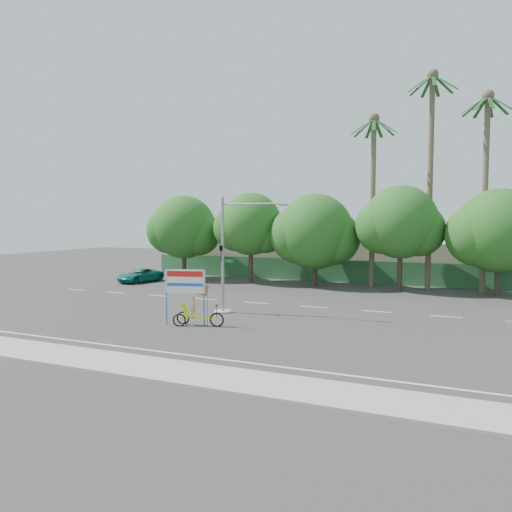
% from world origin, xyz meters
% --- Properties ---
extents(ground, '(120.00, 120.00, 0.00)m').
position_xyz_m(ground, '(0.00, 0.00, 0.00)').
color(ground, '#33302D').
rests_on(ground, ground).
extents(sidewalk_near, '(50.00, 2.40, 0.12)m').
position_xyz_m(sidewalk_near, '(0.00, -7.50, 0.06)').
color(sidewalk_near, gray).
rests_on(sidewalk_near, ground).
extents(fence, '(38.00, 0.08, 2.00)m').
position_xyz_m(fence, '(0.00, 21.50, 1.00)').
color(fence, '#336B3D').
rests_on(fence, ground).
extents(building_left, '(12.00, 8.00, 4.00)m').
position_xyz_m(building_left, '(-10.00, 26.00, 2.00)').
color(building_left, '#B4AA8F').
rests_on(building_left, ground).
extents(building_right, '(14.00, 8.00, 3.60)m').
position_xyz_m(building_right, '(8.00, 26.00, 1.80)').
color(building_right, '#B4AA8F').
rests_on(building_right, ground).
extents(tree_far_left, '(7.14, 6.00, 7.96)m').
position_xyz_m(tree_far_left, '(-14.05, 18.00, 4.76)').
color(tree_far_left, '#473828').
rests_on(tree_far_left, ground).
extents(tree_left, '(6.66, 5.60, 8.07)m').
position_xyz_m(tree_left, '(-7.05, 18.00, 5.06)').
color(tree_left, '#473828').
rests_on(tree_left, ground).
extents(tree_center, '(7.62, 6.40, 7.85)m').
position_xyz_m(tree_center, '(-1.05, 18.00, 4.47)').
color(tree_center, '#473828').
rests_on(tree_center, ground).
extents(tree_right, '(6.90, 5.80, 8.36)m').
position_xyz_m(tree_right, '(5.95, 18.00, 5.24)').
color(tree_right, '#473828').
rests_on(tree_right, ground).
extents(tree_far_right, '(7.38, 6.20, 7.94)m').
position_xyz_m(tree_far_right, '(12.95, 18.00, 4.64)').
color(tree_far_right, '#473828').
rests_on(tree_far_right, ground).
extents(palm_tall, '(3.73, 3.79, 17.45)m').
position_xyz_m(palm_tall, '(8.00, 19.50, 10.46)').
color(palm_tall, '#70604C').
rests_on(palm_tall, ground).
extents(palm_mid, '(3.73, 3.79, 15.45)m').
position_xyz_m(palm_mid, '(12.00, 19.50, 9.40)').
color(palm_mid, '#70604C').
rests_on(palm_mid, ground).
extents(palm_short, '(3.73, 3.79, 14.45)m').
position_xyz_m(palm_short, '(3.50, 19.50, 8.86)').
color(palm_short, '#70604C').
rests_on(palm_short, ground).
extents(traffic_signal, '(4.72, 1.10, 7.00)m').
position_xyz_m(traffic_signal, '(-2.20, 3.98, 2.92)').
color(traffic_signal, gray).
rests_on(traffic_signal, ground).
extents(trike_billboard, '(3.12, 1.20, 3.15)m').
position_xyz_m(trike_billboard, '(-2.30, -0.06, 1.27)').
color(trike_billboard, black).
rests_on(trike_billboard, ground).
extents(pickup_truck, '(2.95, 4.74, 1.22)m').
position_xyz_m(pickup_truck, '(-16.27, 14.16, 0.61)').
color(pickup_truck, '#0F6D64').
rests_on(pickup_truck, ground).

